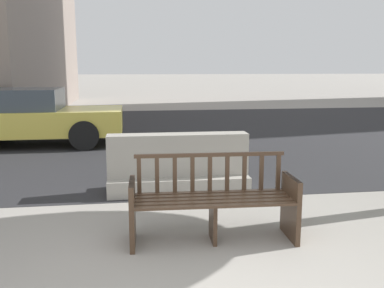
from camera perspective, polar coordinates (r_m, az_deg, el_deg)
name	(u,v)px	position (r m, az deg, el deg)	size (l,w,h in m)	color
street_asphalt	(138,133)	(11.65, -7.23, 1.44)	(120.00, 12.00, 0.01)	#28282B
street_bench	(213,203)	(4.44, 2.78, -7.87)	(1.71, 0.59, 0.88)	#473323
jersey_barrier_centre	(178,168)	(6.16, -1.87, -3.23)	(2.01, 0.70, 0.84)	#9E998E
car_taxi_near	(27,117)	(10.46, -21.13, 3.35)	(4.21, 1.85, 1.29)	#DBC64C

